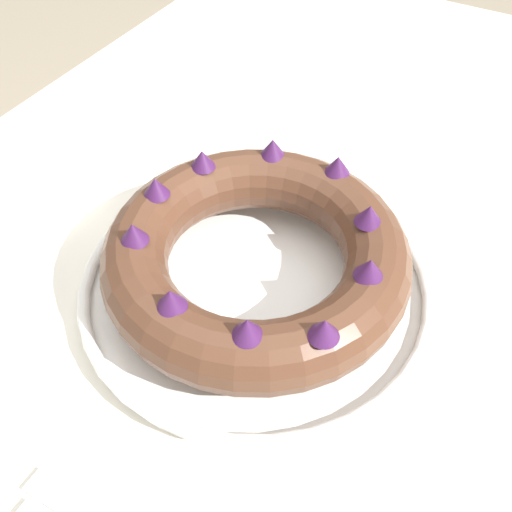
% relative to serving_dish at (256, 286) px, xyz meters
% --- Properties ---
extents(dining_table, '(1.54, 0.90, 0.78)m').
position_rel_serving_dish_xyz_m(dining_table, '(-0.01, 0.01, -0.11)').
color(dining_table, silver).
rests_on(dining_table, ground_plane).
extents(serving_dish, '(0.35, 0.35, 0.03)m').
position_rel_serving_dish_xyz_m(serving_dish, '(0.00, 0.00, 0.00)').
color(serving_dish, white).
rests_on(serving_dish, dining_table).
extents(bundt_cake, '(0.29, 0.29, 0.08)m').
position_rel_serving_dish_xyz_m(bundt_cake, '(0.00, -0.00, 0.05)').
color(bundt_cake, '#4C2D1E').
rests_on(bundt_cake, serving_dish).
extents(side_bowl, '(0.16, 0.16, 0.03)m').
position_rel_serving_dish_xyz_m(side_bowl, '(0.01, 0.32, 0.00)').
color(side_bowl, white).
rests_on(side_bowl, dining_table).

